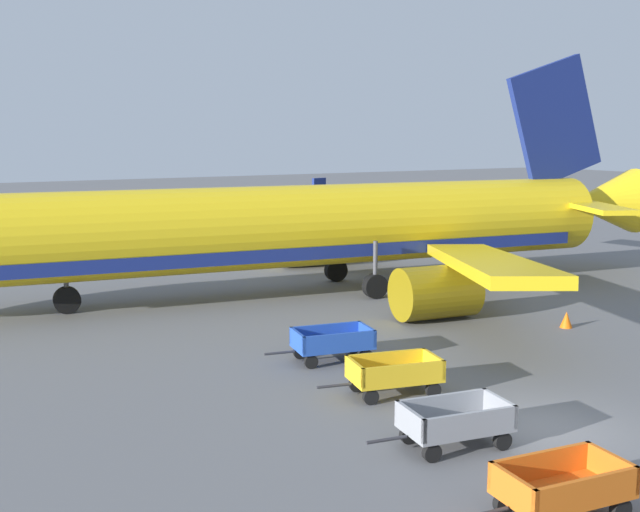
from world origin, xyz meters
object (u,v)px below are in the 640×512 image
at_px(baggage_cart_fourth_in_row, 394,374).
at_px(baggage_cart_far_end, 332,343).
at_px(baggage_cart_third_in_row, 455,422).
at_px(baggage_cart_second_in_row, 562,487).
at_px(airplane, 326,227).
at_px(traffic_cone_near_plane, 566,320).

distance_m(baggage_cart_fourth_in_row, baggage_cart_far_end, 3.70).
distance_m(baggage_cart_third_in_row, baggage_cart_far_end, 7.51).
bearing_deg(baggage_cart_second_in_row, airplane, 72.05).
distance_m(baggage_cart_second_in_row, traffic_cone_near_plane, 15.43).
xyz_separation_m(airplane, baggage_cart_far_end, (-5.36, -9.72, -2.45)).
height_order(baggage_cart_fourth_in_row, traffic_cone_near_plane, baggage_cart_fourth_in_row).
relative_size(baggage_cart_fourth_in_row, baggage_cart_far_end, 1.00).
height_order(airplane, baggage_cart_far_end, airplane).
relative_size(baggage_cart_second_in_row, baggage_cart_fourth_in_row, 0.99).
height_order(airplane, baggage_cart_fourth_in_row, airplane).
relative_size(baggage_cart_third_in_row, baggage_cart_far_end, 1.00).
xyz_separation_m(baggage_cart_fourth_in_row, baggage_cart_far_end, (0.14, 3.70, 0.00)).
bearing_deg(airplane, baggage_cart_fourth_in_row, -112.29).
bearing_deg(baggage_cart_far_end, airplane, 61.15).
bearing_deg(traffic_cone_near_plane, baggage_cart_third_in_row, -148.25).
height_order(airplane, baggage_cart_third_in_row, airplane).
xyz_separation_m(baggage_cart_fourth_in_row, traffic_cone_near_plane, (10.10, 3.05, -0.29)).
height_order(baggage_cart_third_in_row, traffic_cone_near_plane, baggage_cart_third_in_row).
distance_m(airplane, baggage_cart_second_in_row, 22.03).
relative_size(baggage_cart_far_end, traffic_cone_near_plane, 5.84).
bearing_deg(airplane, baggage_cart_second_in_row, -107.95).
xyz_separation_m(airplane, traffic_cone_near_plane, (4.60, -10.37, -2.74)).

